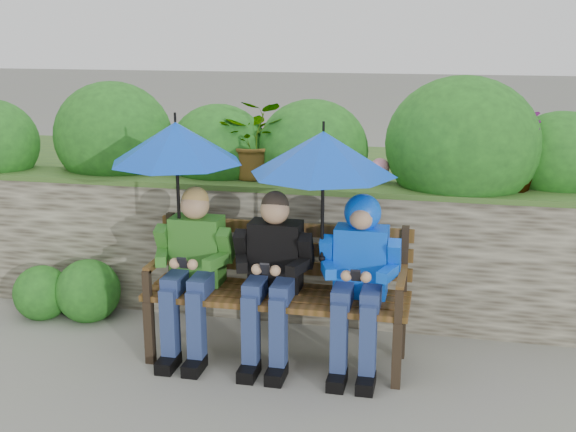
% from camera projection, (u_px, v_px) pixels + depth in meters
% --- Properties ---
extents(ground, '(60.00, 60.00, 0.00)m').
position_uv_depth(ground, '(285.00, 356.00, 4.85)').
color(ground, gray).
rests_on(ground, ground).
extents(garden_backdrop, '(8.08, 2.86, 1.86)m').
position_uv_depth(garden_backdrop, '(319.00, 206.00, 6.18)').
color(garden_backdrop, '#423C2F').
rests_on(garden_backdrop, ground).
extents(park_bench, '(1.72, 0.50, 0.91)m').
position_uv_depth(park_bench, '(279.00, 283.00, 4.74)').
color(park_bench, black).
rests_on(park_bench, ground).
extents(boy_left, '(0.51, 0.59, 1.13)m').
position_uv_depth(boy_left, '(193.00, 264.00, 4.75)').
color(boy_left, '#277320').
rests_on(boy_left, ground).
extents(boy_middle, '(0.50, 0.58, 1.13)m').
position_uv_depth(boy_middle, '(272.00, 270.00, 4.64)').
color(boy_middle, black).
rests_on(boy_middle, ground).
extents(boy_right, '(0.50, 0.61, 1.13)m').
position_uv_depth(boy_right, '(359.00, 269.00, 4.53)').
color(boy_right, '#0739D6').
rests_on(boy_right, ground).
extents(umbrella_left, '(0.87, 0.87, 0.93)m').
position_uv_depth(umbrella_left, '(176.00, 143.00, 4.61)').
color(umbrella_left, '#073FC7').
rests_on(umbrella_left, ground).
extents(umbrella_right, '(0.91, 0.91, 0.89)m').
position_uv_depth(umbrella_right, '(323.00, 153.00, 4.38)').
color(umbrella_right, '#073FC7').
rests_on(umbrella_right, ground).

